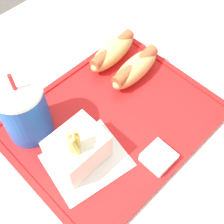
# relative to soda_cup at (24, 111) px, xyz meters

# --- Properties ---
(ground_plane) EXTENTS (8.00, 8.00, 0.00)m
(ground_plane) POSITION_rel_soda_cup_xyz_m (0.08, -0.08, -0.85)
(ground_plane) COLOR #4C4742
(dining_table) EXTENTS (1.16, 0.84, 0.77)m
(dining_table) POSITION_rel_soda_cup_xyz_m (0.08, -0.08, -0.46)
(dining_table) COLOR beige
(dining_table) RESTS_ON ground_plane
(food_tray) EXTENTS (0.40, 0.32, 0.01)m
(food_tray) POSITION_rel_soda_cup_xyz_m (0.13, -0.10, -0.07)
(food_tray) COLOR red
(food_tray) RESTS_ON dining_table
(paper_napkin) EXTENTS (0.16, 0.14, 0.00)m
(paper_napkin) POSITION_rel_soda_cup_xyz_m (0.03, -0.13, -0.06)
(paper_napkin) COLOR white
(paper_napkin) RESTS_ON food_tray
(soda_cup) EXTENTS (0.09, 0.09, 0.16)m
(soda_cup) POSITION_rel_soda_cup_xyz_m (0.00, 0.00, 0.00)
(soda_cup) COLOR #194CA5
(soda_cup) RESTS_ON food_tray
(hot_dog_far) EXTENTS (0.14, 0.06, 0.05)m
(hot_dog_far) POSITION_rel_soda_cup_xyz_m (0.24, 0.02, -0.04)
(hot_dog_far) COLOR tan
(hot_dog_far) RESTS_ON food_tray
(hot_dog_near) EXTENTS (0.14, 0.06, 0.05)m
(hot_dog_near) POSITION_rel_soda_cup_xyz_m (0.24, -0.05, -0.04)
(hot_dog_near) COLOR tan
(hot_dog_near) RESTS_ON food_tray
(fries_carton) EXTENTS (0.10, 0.08, 0.13)m
(fries_carton) POSITION_rel_soda_cup_xyz_m (0.02, -0.11, -0.03)
(fries_carton) COLOR silver
(fries_carton) RESTS_ON food_tray
(sauce_cup_mayo) EXTENTS (0.05, 0.05, 0.02)m
(sauce_cup_mayo) POSITION_rel_soda_cup_xyz_m (0.13, -0.22, -0.05)
(sauce_cup_mayo) COLOR silver
(sauce_cup_mayo) RESTS_ON food_tray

